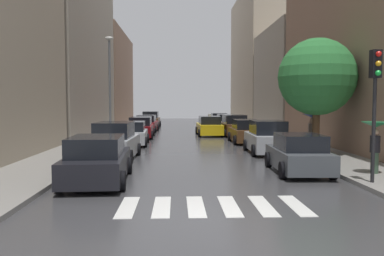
{
  "coord_description": "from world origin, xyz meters",
  "views": [
    {
      "loc": [
        -0.96,
        -8.97,
        2.77
      ],
      "look_at": [
        0.2,
        20.7,
        0.86
      ],
      "focal_mm": 37.53,
      "sensor_mm": 36.0,
      "label": 1
    }
  ],
  "objects": [
    {
      "name": "street_tree_right",
      "position": [
        6.08,
        10.94,
        4.03
      ],
      "size": [
        3.86,
        3.86,
        5.82
      ],
      "color": "#513823",
      "rests_on": "sidewalk_right"
    },
    {
      "name": "lamp_post_left",
      "position": [
        -5.55,
        19.01,
        4.25
      ],
      "size": [
        0.6,
        0.28,
        7.12
      ],
      "color": "#595B60",
      "rests_on": "sidewalk_left"
    },
    {
      "name": "building_right_mid",
      "position": [
        11.0,
        30.96,
        5.04
      ],
      "size": [
        6.0,
        12.97,
        10.09
      ],
      "primitive_type": "cube",
      "color": "#9E9384",
      "rests_on": "ground"
    },
    {
      "name": "building_left_mid",
      "position": [
        -11.0,
        27.31,
        11.54
      ],
      "size": [
        6.0,
        18.9,
        23.08
      ],
      "primitive_type": "cube",
      "color": "#9E9384",
      "rests_on": "ground"
    },
    {
      "name": "parked_car_right_second",
      "position": [
        3.94,
        12.41,
        0.83
      ],
      "size": [
        2.13,
        4.05,
        1.79
      ],
      "rotation": [
        0.0,
        0.0,
        1.56
      ],
      "color": "#B2B7BF",
      "rests_on": "ground"
    },
    {
      "name": "parked_car_right_sixth",
      "position": [
        3.92,
        37.13,
        0.72
      ],
      "size": [
        2.09,
        4.25,
        1.53
      ],
      "rotation": [
        0.0,
        0.0,
        1.58
      ],
      "color": "brown",
      "rests_on": "ground"
    },
    {
      "name": "building_right_far",
      "position": [
        11.0,
        47.43,
        8.93
      ],
      "size": [
        6.0,
        19.13,
        17.87
      ],
      "primitive_type": "cube",
      "color": "#B2A38C",
      "rests_on": "ground"
    },
    {
      "name": "parked_car_left_third",
      "position": [
        -3.85,
        17.03,
        0.73
      ],
      "size": [
        2.18,
        4.21,
        1.54
      ],
      "rotation": [
        0.0,
        0.0,
        1.6
      ],
      "color": "#B2B7BF",
      "rests_on": "ground"
    },
    {
      "name": "sidewalk_left",
      "position": [
        -6.5,
        24.0,
        0.07
      ],
      "size": [
        3.0,
        72.0,
        0.15
      ],
      "primitive_type": "cube",
      "color": "gray",
      "rests_on": "ground"
    },
    {
      "name": "parked_car_right_fifth",
      "position": [
        4.0,
        30.38,
        0.75
      ],
      "size": [
        2.19,
        4.19,
        1.61
      ],
      "rotation": [
        0.0,
        0.0,
        1.59
      ],
      "color": "#B2B7BF",
      "rests_on": "ground"
    },
    {
      "name": "parked_car_right_fourth",
      "position": [
        3.79,
        23.96,
        0.82
      ],
      "size": [
        2.18,
        4.83,
        1.75
      ],
      "rotation": [
        0.0,
        0.0,
        1.6
      ],
      "color": "brown",
      "rests_on": "ground"
    },
    {
      "name": "parked_car_right_nearest",
      "position": [
        3.83,
        6.49,
        0.72
      ],
      "size": [
        2.15,
        4.18,
        1.53
      ],
      "rotation": [
        0.0,
        0.0,
        1.53
      ],
      "color": "#474C51",
      "rests_on": "ground"
    },
    {
      "name": "traffic_light_right_corner",
      "position": [
        5.45,
        3.76,
        3.29
      ],
      "size": [
        0.3,
        0.42,
        4.3
      ],
      "color": "black",
      "rests_on": "sidewalk_right"
    },
    {
      "name": "taxi_midroad",
      "position": [
        1.78,
        24.24,
        0.76
      ],
      "size": [
        2.15,
        4.68,
        1.81
      ],
      "rotation": [
        0.0,
        0.0,
        1.59
      ],
      "color": "yellow",
      "rests_on": "ground"
    },
    {
      "name": "parked_car_left_fourth",
      "position": [
        -3.75,
        22.46,
        0.77
      ],
      "size": [
        2.06,
        4.81,
        1.64
      ],
      "rotation": [
        0.0,
        0.0,
        1.58
      ],
      "color": "maroon",
      "rests_on": "ground"
    },
    {
      "name": "sidewalk_right",
      "position": [
        6.5,
        24.0,
        0.07
      ],
      "size": [
        3.0,
        72.0,
        0.15
      ],
      "primitive_type": "cube",
      "color": "gray",
      "rests_on": "ground"
    },
    {
      "name": "pedestrian_by_kerb",
      "position": [
        6.1,
        11.54,
        1.57
      ],
      "size": [
        0.93,
        0.93,
        2.01
      ],
      "rotation": [
        0.0,
        0.0,
        2.94
      ],
      "color": "#38513D",
      "rests_on": "sidewalk_right"
    },
    {
      "name": "parked_car_left_second",
      "position": [
        -3.93,
        10.44,
        0.84
      ],
      "size": [
        2.17,
        4.5,
        1.82
      ],
      "rotation": [
        0.0,
        0.0,
        1.54
      ],
      "color": "#B2B7BF",
      "rests_on": "ground"
    },
    {
      "name": "pedestrian_near_tree",
      "position": [
        6.33,
        5.41,
        1.55
      ],
      "size": [
        1.02,
        1.02,
        1.9
      ],
      "rotation": [
        0.0,
        0.0,
        0.81
      ],
      "color": "#38513D",
      "rests_on": "sidewalk_right"
    },
    {
      "name": "crosswalk_stripes",
      "position": [
        0.0,
        1.52,
        0.01
      ],
      "size": [
        4.95,
        2.2,
        0.01
      ],
      "color": "silver",
      "rests_on": "ground"
    },
    {
      "name": "parked_car_left_sixth",
      "position": [
        -3.78,
        35.43,
        0.82
      ],
      "size": [
        2.09,
        4.23,
        1.77
      ],
      "rotation": [
        0.0,
        0.0,
        1.55
      ],
      "color": "brown",
      "rests_on": "ground"
    },
    {
      "name": "parked_car_left_fifth",
      "position": [
        -3.75,
        28.8,
        0.75
      ],
      "size": [
        2.15,
        4.85,
        1.58
      ],
      "rotation": [
        0.0,
        0.0,
        1.54
      ],
      "color": "maroon",
      "rests_on": "ground"
    },
    {
      "name": "pedestrian_far_side",
      "position": [
        6.49,
        12.81,
        1.64
      ],
      "size": [
        1.11,
        1.11,
        1.98
      ],
      "rotation": [
        0.0,
        0.0,
        1.45
      ],
      "color": "#38513D",
      "rests_on": "sidewalk_right"
    },
    {
      "name": "parked_car_left_nearest",
      "position": [
        -3.7,
        4.89,
        0.76
      ],
      "size": [
        2.32,
        4.74,
        1.61
      ],
      "rotation": [
        0.0,
        0.0,
        1.62
      ],
      "color": "black",
      "rests_on": "ground"
    },
    {
      "name": "ground_plane",
      "position": [
        0.0,
        24.0,
        -0.02
      ],
      "size": [
        28.0,
        72.0,
        0.04
      ],
      "primitive_type": "cube",
      "color": "#3B3B3D"
    },
    {
      "name": "parked_car_right_third",
      "position": [
        3.74,
        18.14,
        0.75
      ],
      "size": [
        1.98,
        4.34,
        1.61
      ],
      "rotation": [
        0.0,
        0.0,
        1.57
      ],
      "color": "brown",
      "rests_on": "ground"
    },
    {
      "name": "building_left_far",
      "position": [
        -11.0,
        47.23,
        6.12
      ],
      "size": [
        6.0,
        19.22,
        12.24
      ],
      "primitive_type": "cube",
      "color": "#8C6B56",
      "rests_on": "ground"
    }
  ]
}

